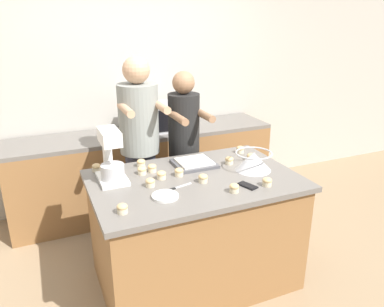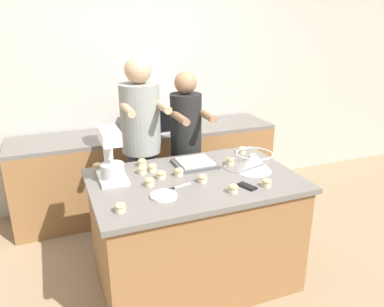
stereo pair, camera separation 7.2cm
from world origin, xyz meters
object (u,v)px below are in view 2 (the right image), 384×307
at_px(mixing_bowl, 254,161).
at_px(cupcake_7, 179,172).
at_px(person_right, 186,152).
at_px(cupcake_8, 233,188).
at_px(person_left, 142,151).
at_px(knife, 176,187).
at_px(cupcake_12, 242,150).
at_px(stand_mixer, 111,158).
at_px(cupcake_2, 161,175).
at_px(cupcake_0, 152,168).
at_px(cupcake_11, 203,178).
at_px(baking_tray, 195,163).
at_px(microwave_oven, 156,117).
at_px(small_plate, 164,196).
at_px(cupcake_3, 97,166).
at_px(cupcake_4, 252,157).
at_px(cupcake_13, 267,183).
at_px(cell_phone, 247,186).
at_px(cupcake_5, 150,182).
at_px(cupcake_1, 142,170).
at_px(cupcake_9, 142,162).
at_px(cupcake_10, 120,207).
at_px(cupcake_6, 230,161).

distance_m(mixing_bowl, cupcake_7, 0.60).
height_order(person_right, cupcake_8, person_right).
bearing_deg(person_left, knife, -87.05).
bearing_deg(cupcake_12, stand_mixer, -172.61).
relative_size(cupcake_2, cupcake_7, 1.00).
height_order(cupcake_0, cupcake_11, same).
bearing_deg(cupcake_12, baking_tray, -167.72).
distance_m(person_left, person_right, 0.42).
relative_size(stand_mixer, microwave_oven, 0.75).
height_order(person_left, stand_mixer, person_left).
bearing_deg(small_plate, cupcake_2, 75.80).
bearing_deg(stand_mixer, cupcake_11, -25.61).
height_order(small_plate, cupcake_0, cupcake_0).
xyz_separation_m(cupcake_3, cupcake_7, (0.56, -0.34, 0.00)).
xyz_separation_m(person_right, small_plate, (-0.50, -0.90, 0.05)).
distance_m(cupcake_4, cupcake_13, 0.51).
bearing_deg(cupcake_7, cell_phone, -44.09).
distance_m(stand_mixer, cupcake_5, 0.34).
bearing_deg(cell_phone, stand_mixer, 150.99).
xyz_separation_m(baking_tray, cupcake_3, (-0.76, 0.18, 0.01)).
xyz_separation_m(cell_phone, cupcake_11, (-0.26, 0.19, 0.03)).
xyz_separation_m(stand_mixer, microwave_oven, (0.67, 1.14, -0.04)).
bearing_deg(microwave_oven, cupcake_7, -98.58).
xyz_separation_m(stand_mixer, knife, (0.39, -0.31, -0.17)).
bearing_deg(person_right, cupcake_8, -92.27).
height_order(cupcake_0, cupcake_2, same).
bearing_deg(cupcake_3, cupcake_4, -12.44).
height_order(cupcake_1, cupcake_12, same).
height_order(person_right, mixing_bowl, person_right).
height_order(cell_phone, knife, cell_phone).
height_order(baking_tray, cupcake_5, cupcake_5).
xyz_separation_m(cupcake_5, cupcake_13, (0.77, -0.32, 0.00)).
xyz_separation_m(cupcake_7, cupcake_12, (0.69, 0.26, 0.00)).
distance_m(mixing_bowl, cupcake_4, 0.21).
relative_size(small_plate, cupcake_9, 2.64).
distance_m(person_right, knife, 0.88).
bearing_deg(person_left, cupcake_10, -111.76).
bearing_deg(cupcake_8, microwave_oven, 91.98).
relative_size(person_right, mixing_bowl, 5.52).
xyz_separation_m(small_plate, cupcake_4, (0.89, 0.37, 0.02)).
xyz_separation_m(small_plate, cupcake_8, (0.46, -0.11, 0.02)).
bearing_deg(knife, cupcake_4, 18.82).
bearing_deg(cupcake_6, cupcake_10, -155.26).
height_order(baking_tray, cupcake_6, cupcake_6).
bearing_deg(microwave_oven, cupcake_10, -113.58).
bearing_deg(cupcake_10, stand_mixer, 84.79).
height_order(cupcake_7, cupcake_8, same).
bearing_deg(cupcake_13, cupcake_10, 178.92).
bearing_deg(cupcake_9, person_left, 75.38).
distance_m(cupcake_0, cupcake_13, 0.89).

